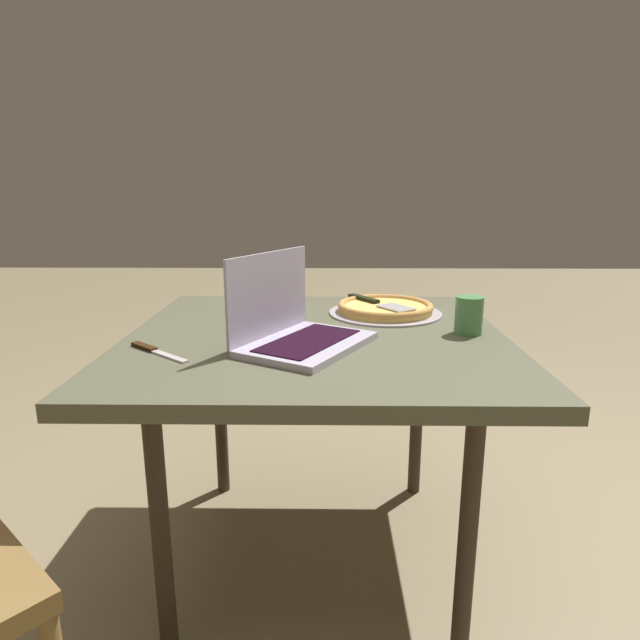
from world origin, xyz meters
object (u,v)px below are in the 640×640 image
table_knife (153,350)px  dining_table (316,353)px  pizza_tray (385,308)px  drink_cup (468,314)px  laptop (295,327)px  pizza_plate (267,304)px

table_knife → dining_table: bearing=24.3°
dining_table → table_knife: bearing=-155.7°
dining_table → table_knife: size_ratio=5.74×
pizza_tray → drink_cup: (0.21, -0.23, 0.04)m
dining_table → drink_cup: (0.42, 0.00, 0.11)m
table_knife → drink_cup: bearing=12.7°
laptop → pizza_tray: size_ratio=1.15×
pizza_plate → pizza_tray: bearing=-12.2°
table_knife → drink_cup: (0.82, 0.18, 0.05)m
table_knife → pizza_plate: bearing=65.6°
dining_table → laptop: size_ratio=2.51×
laptop → pizza_plate: bearing=105.3°
pizza_tray → table_knife: pizza_tray is taller
pizza_plate → drink_cup: drink_cup is taller
laptop → drink_cup: size_ratio=3.94×
dining_table → pizza_tray: size_ratio=2.88×
pizza_plate → drink_cup: 0.67m
laptop → table_knife: size_ratio=2.28×
laptop → dining_table: bearing=67.0°
pizza_plate → table_knife: (-0.23, -0.50, -0.01)m
pizza_plate → table_knife: pizza_plate is taller
drink_cup → laptop: bearing=-165.2°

